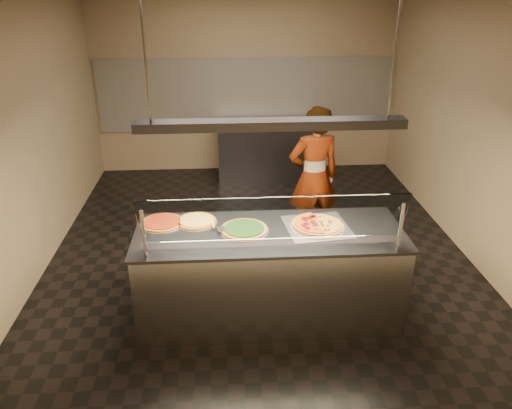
{
  "coord_description": "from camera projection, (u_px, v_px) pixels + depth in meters",
  "views": [
    {
      "loc": [
        -0.39,
        -5.32,
        3.08
      ],
      "look_at": [
        -0.09,
        -0.82,
        1.02
      ],
      "focal_mm": 35.0,
      "sensor_mm": 36.0,
      "label": 1
    }
  ],
  "objects": [
    {
      "name": "wall_back",
      "position": [
        246.0,
        82.0,
        8.24
      ],
      "size": [
        5.0,
        0.02,
        3.0
      ],
      "primitive_type": "cube",
      "color": "#9B8864",
      "rests_on": "ground"
    },
    {
      "name": "heat_lamp_housing",
      "position": [
        271.0,
        124.0,
        4.21
      ],
      "size": [
        2.3,
        0.18,
        0.08
      ],
      "primitive_type": "cube",
      "color": "#3B3B40",
      "rests_on": "ceiling"
    },
    {
      "name": "lamp_rod_right",
      "position": [
        395.0,
        57.0,
        4.04
      ],
      "size": [
        0.02,
        0.02,
        1.01
      ],
      "primitive_type": "cylinder",
      "color": "#B7B7BC",
      "rests_on": "ceiling"
    },
    {
      "name": "half_pizza_sausage",
      "position": [
        330.0,
        224.0,
        4.71
      ],
      "size": [
        0.3,
        0.51,
        0.04
      ],
      "color": "#9D561E",
      "rests_on": "perforated_tray"
    },
    {
      "name": "ground",
      "position": [
        259.0,
        253.0,
        6.14
      ],
      "size": [
        5.0,
        6.0,
        0.02
      ],
      "primitive_type": "cube",
      "color": "black",
      "rests_on": "ground"
    },
    {
      "name": "pizza_cheese",
      "position": [
        196.0,
        221.0,
        4.8
      ],
      "size": [
        0.41,
        0.41,
        0.03
      ],
      "color": "silver",
      "rests_on": "serving_counter"
    },
    {
      "name": "worker",
      "position": [
        314.0,
        177.0,
        6.04
      ],
      "size": [
        0.7,
        0.52,
        1.75
      ],
      "primitive_type": "imported",
      "rotation": [
        0.0,
        0.0,
        3.31
      ],
      "color": "#403F4A",
      "rests_on": "ground"
    },
    {
      "name": "serving_counter",
      "position": [
        269.0,
        274.0,
        4.82
      ],
      "size": [
        2.51,
        0.94,
        0.93
      ],
      "color": "#B7B7BC",
      "rests_on": "ground"
    },
    {
      "name": "prep_table",
      "position": [
        265.0,
        150.0,
        8.27
      ],
      "size": [
        1.56,
        0.74,
        0.93
      ],
      "color": "#3B3B40",
      "rests_on": "ground"
    },
    {
      "name": "wall_front",
      "position": [
        298.0,
        289.0,
        2.78
      ],
      "size": [
        5.0,
        0.02,
        3.0
      ],
      "primitive_type": "cube",
      "color": "#9B8864",
      "rests_on": "ground"
    },
    {
      "name": "wall_right",
      "position": [
        480.0,
        130.0,
        5.66
      ],
      "size": [
        0.02,
        6.0,
        3.0
      ],
      "primitive_type": "cube",
      "color": "#9B8864",
      "rests_on": "ground"
    },
    {
      "name": "perforated_tray",
      "position": [
        317.0,
        226.0,
        4.71
      ],
      "size": [
        0.65,
        0.65,
        0.01
      ],
      "color": "silver",
      "rests_on": "serving_counter"
    },
    {
      "name": "lamp_rod_left",
      "position": [
        145.0,
        59.0,
        3.92
      ],
      "size": [
        0.02,
        0.02,
        1.01
      ],
      "primitive_type": "cylinder",
      "color": "#B7B7BC",
      "rests_on": "ceiling"
    },
    {
      "name": "sneeze_guard",
      "position": [
        274.0,
        219.0,
        4.19
      ],
      "size": [
        2.27,
        0.18,
        0.54
      ],
      "color": "#B7B7BC",
      "rests_on": "serving_counter"
    },
    {
      "name": "wall_left",
      "position": [
        27.0,
        139.0,
        5.36
      ],
      "size": [
        0.02,
        6.0,
        3.0
      ],
      "primitive_type": "cube",
      "color": "#9B8864",
      "rests_on": "ground"
    },
    {
      "name": "pizza_tomato",
      "position": [
        162.0,
        222.0,
        4.77
      ],
      "size": [
        0.43,
        0.43,
        0.03
      ],
      "color": "silver",
      "rests_on": "serving_counter"
    },
    {
      "name": "half_pizza_pepperoni",
      "position": [
        305.0,
        224.0,
        4.69
      ],
      "size": [
        0.3,
        0.51,
        0.05
      ],
      "color": "#9D561E",
      "rests_on": "perforated_tray"
    },
    {
      "name": "tile_band",
      "position": [
        247.0,
        94.0,
        8.3
      ],
      "size": [
        4.9,
        0.02,
        1.2
      ],
      "primitive_type": "cube",
      "color": "silver",
      "rests_on": "wall_back"
    },
    {
      "name": "pizza_spatula",
      "position": [
        218.0,
        226.0,
        4.67
      ],
      "size": [
        0.2,
        0.23,
        0.02
      ],
      "color": "#B7B7BC",
      "rests_on": "pizza_spinach"
    },
    {
      "name": "pizza_spinach",
      "position": [
        244.0,
        229.0,
        4.64
      ],
      "size": [
        0.46,
        0.46,
        0.03
      ],
      "color": "silver",
      "rests_on": "serving_counter"
    }
  ]
}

